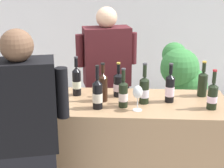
{
  "coord_description": "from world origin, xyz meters",
  "views": [
    {
      "loc": [
        0.29,
        -2.61,
        1.99
      ],
      "look_at": [
        0.13,
        0.0,
        1.11
      ],
      "focal_mm": 54.64,
      "sensor_mm": 36.0,
      "label": 1
    }
  ],
  "objects_px": {
    "wine_bottle_5": "(23,79)",
    "wine_bottle_3": "(212,96)",
    "wine_bottle_1": "(123,94)",
    "wine_glass": "(138,93)",
    "wine_bottle_4": "(118,85)",
    "wine_bottle_0": "(144,90)",
    "potted_shrub": "(182,83)",
    "wine_bottle_8": "(203,83)",
    "wine_bottle_9": "(77,81)",
    "wine_bottle_2": "(170,88)",
    "person_server": "(107,90)",
    "wine_bottle_10": "(103,86)",
    "ice_bucket": "(35,89)",
    "wine_bottle_6": "(97,94)",
    "wine_bottle_7": "(60,93)",
    "person_guest": "(27,158)"
  },
  "relations": [
    {
      "from": "wine_glass",
      "to": "ice_bucket",
      "type": "bearing_deg",
      "value": 171.57
    },
    {
      "from": "wine_bottle_5",
      "to": "wine_bottle_3",
      "type": "bearing_deg",
      "value": -10.25
    },
    {
      "from": "wine_bottle_5",
      "to": "ice_bucket",
      "type": "height_order",
      "value": "wine_bottle_5"
    },
    {
      "from": "wine_bottle_0",
      "to": "wine_bottle_9",
      "type": "xyz_separation_m",
      "value": [
        -0.57,
        0.16,
        0.01
      ]
    },
    {
      "from": "wine_bottle_5",
      "to": "wine_bottle_8",
      "type": "xyz_separation_m",
      "value": [
        1.55,
        0.0,
        -0.01
      ]
    },
    {
      "from": "wine_bottle_4",
      "to": "person_server",
      "type": "bearing_deg",
      "value": 103.67
    },
    {
      "from": "wine_bottle_5",
      "to": "wine_bottle_6",
      "type": "height_order",
      "value": "wine_bottle_6"
    },
    {
      "from": "wine_bottle_2",
      "to": "wine_bottle_9",
      "type": "height_order",
      "value": "wine_bottle_9"
    },
    {
      "from": "wine_bottle_1",
      "to": "ice_bucket",
      "type": "height_order",
      "value": "wine_bottle_1"
    },
    {
      "from": "wine_bottle_9",
      "to": "wine_bottle_6",
      "type": "bearing_deg",
      "value": -54.0
    },
    {
      "from": "wine_glass",
      "to": "person_server",
      "type": "distance_m",
      "value": 0.98
    },
    {
      "from": "wine_bottle_8",
      "to": "wine_bottle_10",
      "type": "height_order",
      "value": "wine_bottle_10"
    },
    {
      "from": "wine_bottle_5",
      "to": "wine_glass",
      "type": "distance_m",
      "value": 1.05
    },
    {
      "from": "wine_bottle_1",
      "to": "potted_shrub",
      "type": "bearing_deg",
      "value": 63.5
    },
    {
      "from": "wine_bottle_4",
      "to": "wine_bottle_9",
      "type": "distance_m",
      "value": 0.36
    },
    {
      "from": "wine_bottle_10",
      "to": "wine_glass",
      "type": "height_order",
      "value": "wine_bottle_10"
    },
    {
      "from": "wine_bottle_9",
      "to": "person_server",
      "type": "bearing_deg",
      "value": 69.6
    },
    {
      "from": "person_guest",
      "to": "potted_shrub",
      "type": "height_order",
      "value": "person_guest"
    },
    {
      "from": "wine_bottle_5",
      "to": "potted_shrub",
      "type": "bearing_deg",
      "value": 33.76
    },
    {
      "from": "wine_bottle_2",
      "to": "wine_bottle_6",
      "type": "distance_m",
      "value": 0.6
    },
    {
      "from": "ice_bucket",
      "to": "person_guest",
      "type": "bearing_deg",
      "value": -80.72
    },
    {
      "from": "wine_bottle_1",
      "to": "wine_bottle_9",
      "type": "xyz_separation_m",
      "value": [
        -0.41,
        0.24,
        0.02
      ]
    },
    {
      "from": "wine_bottle_1",
      "to": "wine_glass",
      "type": "xyz_separation_m",
      "value": [
        0.11,
        -0.06,
        0.03
      ]
    },
    {
      "from": "wine_bottle_0",
      "to": "wine_bottle_7",
      "type": "relative_size",
      "value": 1.0
    },
    {
      "from": "wine_bottle_5",
      "to": "potted_shrub",
      "type": "height_order",
      "value": "wine_bottle_5"
    },
    {
      "from": "wine_bottle_6",
      "to": "wine_glass",
      "type": "distance_m",
      "value": 0.31
    },
    {
      "from": "wine_bottle_10",
      "to": "potted_shrub",
      "type": "xyz_separation_m",
      "value": [
        0.82,
        1.19,
        -0.36
      ]
    },
    {
      "from": "wine_bottle_5",
      "to": "person_guest",
      "type": "height_order",
      "value": "person_guest"
    },
    {
      "from": "wine_bottle_5",
      "to": "wine_bottle_6",
      "type": "relative_size",
      "value": 0.96
    },
    {
      "from": "wine_bottle_9",
      "to": "potted_shrub",
      "type": "height_order",
      "value": "wine_bottle_9"
    },
    {
      "from": "wine_bottle_1",
      "to": "wine_glass",
      "type": "bearing_deg",
      "value": -29.38
    },
    {
      "from": "potted_shrub",
      "to": "ice_bucket",
      "type": "bearing_deg",
      "value": -137.62
    },
    {
      "from": "potted_shrub",
      "to": "person_server",
      "type": "bearing_deg",
      "value": -149.9
    },
    {
      "from": "wine_bottle_2",
      "to": "person_server",
      "type": "xyz_separation_m",
      "value": [
        -0.56,
        0.69,
        -0.28
      ]
    },
    {
      "from": "person_guest",
      "to": "wine_bottle_3",
      "type": "bearing_deg",
      "value": 23.32
    },
    {
      "from": "ice_bucket",
      "to": "wine_bottle_4",
      "type": "bearing_deg",
      "value": 14.79
    },
    {
      "from": "wine_bottle_5",
      "to": "wine_bottle_4",
      "type": "bearing_deg",
      "value": -3.29
    },
    {
      "from": "wine_bottle_2",
      "to": "wine_bottle_5",
      "type": "height_order",
      "value": "wine_bottle_5"
    },
    {
      "from": "wine_glass",
      "to": "ice_bucket",
      "type": "relative_size",
      "value": 0.87
    },
    {
      "from": "wine_bottle_3",
      "to": "wine_bottle_6",
      "type": "distance_m",
      "value": 0.89
    },
    {
      "from": "wine_bottle_6",
      "to": "wine_bottle_8",
      "type": "xyz_separation_m",
      "value": [
        0.86,
        0.33,
        -0.0
      ]
    },
    {
      "from": "wine_bottle_3",
      "to": "wine_bottle_1",
      "type": "bearing_deg",
      "value": -179.89
    },
    {
      "from": "wine_bottle_3",
      "to": "wine_bottle_0",
      "type": "bearing_deg",
      "value": 170.4
    },
    {
      "from": "wine_bottle_2",
      "to": "person_guest",
      "type": "xyz_separation_m",
      "value": [
        -0.99,
        -0.69,
        -0.27
      ]
    },
    {
      "from": "wine_bottle_4",
      "to": "wine_bottle_0",
      "type": "bearing_deg",
      "value": -34.7
    },
    {
      "from": "person_guest",
      "to": "ice_bucket",
      "type": "bearing_deg",
      "value": 99.28
    },
    {
      "from": "wine_bottle_3",
      "to": "potted_shrub",
      "type": "xyz_separation_m",
      "value": [
        -0.03,
        1.31,
        -0.34
      ]
    },
    {
      "from": "wine_bottle_1",
      "to": "potted_shrub",
      "type": "height_order",
      "value": "wine_bottle_1"
    },
    {
      "from": "wine_bottle_3",
      "to": "wine_glass",
      "type": "relative_size",
      "value": 1.58
    },
    {
      "from": "wine_bottle_4",
      "to": "wine_bottle_8",
      "type": "relative_size",
      "value": 0.97
    }
  ]
}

